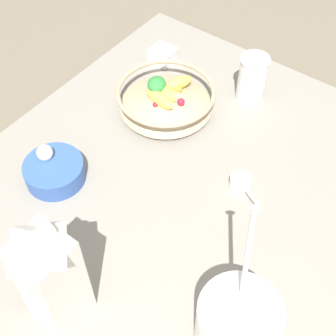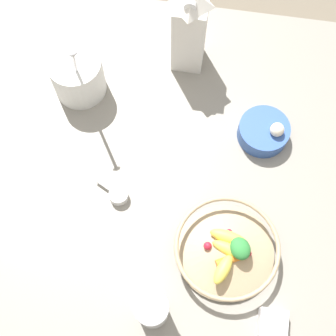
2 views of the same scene
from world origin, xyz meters
name	(u,v)px [view 2 (image 2 of 2)]	position (x,y,z in m)	size (l,w,h in m)	color
ground_plane	(134,166)	(0.00, 0.00, 0.00)	(6.00, 6.00, 0.00)	#665B4C
countertop	(134,164)	(0.00, 0.00, 0.02)	(1.00, 1.00, 0.03)	gray
fruit_bowl	(227,249)	(0.24, -0.19, 0.07)	(0.23, 0.23, 0.07)	tan
milk_carton	(190,29)	(0.09, 0.31, 0.16)	(0.08, 0.08, 0.25)	silver
yogurt_tub	(77,75)	(-0.17, 0.18, 0.09)	(0.13, 0.15, 0.26)	white
drinking_cup	(152,310)	(0.11, -0.34, 0.09)	(0.07, 0.07, 0.12)	white
spice_jar	(272,324)	(0.36, -0.33, 0.05)	(0.06, 0.06, 0.04)	silver
measuring_scoop	(118,195)	(-0.02, -0.09, 0.04)	(0.08, 0.06, 0.02)	white
garlic_bowl	(264,132)	(0.30, 0.12, 0.06)	(0.12, 0.12, 0.07)	#3356A3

